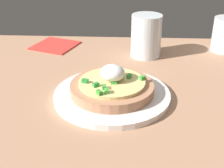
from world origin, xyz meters
The scene contains 5 objects.
dining_table centered at (0.00, 0.00, 1.68)cm, with size 126.10×67.57×3.35cm, color #A97B5D.
plate centered at (1.37, -6.44, 3.98)cm, with size 24.90×24.90×1.25cm, color white.
pizza centered at (1.37, -6.41, 6.22)cm, with size 17.76×17.76×6.11cm.
cup_far centered at (9.56, 18.08, 8.77)cm, with size 8.36×8.36×11.63cm.
napkin centered at (-17.62, 24.38, 3.55)cm, with size 11.84×11.84×0.40cm, color red.
Camera 1 is at (4.37, -64.72, 36.63)cm, focal length 49.99 mm.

